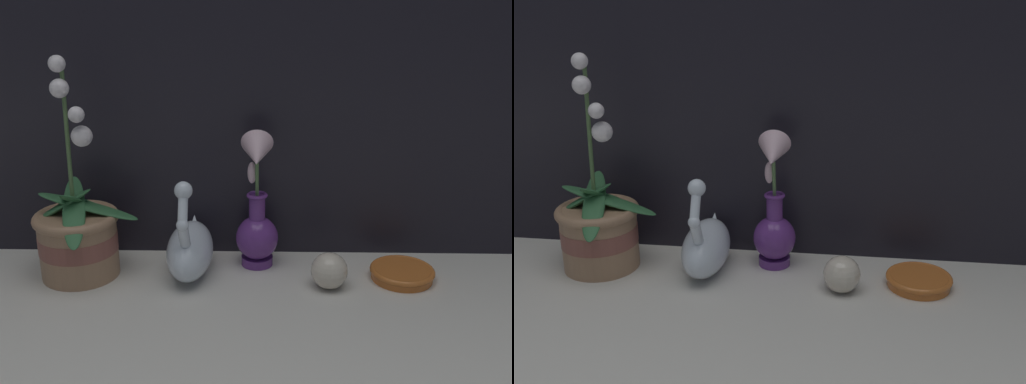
# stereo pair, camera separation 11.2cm
# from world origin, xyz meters

# --- Properties ---
(ground_plane) EXTENTS (2.80, 2.80, 0.00)m
(ground_plane) POSITION_xyz_m (0.00, 0.00, 0.00)
(ground_plane) COLOR beige
(orchid_potted_plant) EXTENTS (0.21, 0.22, 0.43)m
(orchid_potted_plant) POSITION_xyz_m (-0.32, 0.14, 0.09)
(orchid_potted_plant) COLOR #9E7556
(orchid_potted_plant) RESTS_ON ground_plane
(swan_figurine) EXTENTS (0.09, 0.20, 0.21)m
(swan_figurine) POSITION_xyz_m (-0.10, 0.15, 0.06)
(swan_figurine) COLOR silver
(swan_figurine) RESTS_ON ground_plane
(blue_vase) EXTENTS (0.09, 0.12, 0.29)m
(blue_vase) POSITION_xyz_m (0.03, 0.19, 0.11)
(blue_vase) COLOR #602D7F
(blue_vase) RESTS_ON ground_plane
(glass_sphere) EXTENTS (0.07, 0.07, 0.07)m
(glass_sphere) POSITION_xyz_m (0.17, 0.10, 0.04)
(glass_sphere) COLOR beige
(glass_sphere) RESTS_ON ground_plane
(amber_dish) EXTENTS (0.13, 0.13, 0.02)m
(amber_dish) POSITION_xyz_m (0.32, 0.13, 0.01)
(amber_dish) COLOR #C66628
(amber_dish) RESTS_ON ground_plane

